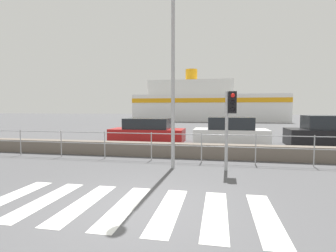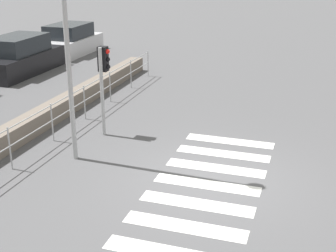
% 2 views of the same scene
% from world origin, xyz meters
% --- Properties ---
extents(ground_plane, '(160.00, 160.00, 0.00)m').
position_xyz_m(ground_plane, '(0.00, 0.00, 0.00)').
color(ground_plane, '#4C4C4F').
extents(crosswalk, '(5.85, 2.40, 0.01)m').
position_xyz_m(crosswalk, '(-0.29, 0.00, 0.00)').
color(crosswalk, silver).
rests_on(crosswalk, ground_plane).
extents(seawall, '(18.92, 0.55, 0.56)m').
position_xyz_m(seawall, '(0.00, 5.51, 0.28)').
color(seawall, '#6B6056').
rests_on(seawall, ground_plane).
extents(harbor_fence, '(17.07, 0.04, 1.08)m').
position_xyz_m(harbor_fence, '(-0.00, 4.64, 0.71)').
color(harbor_fence, '#9EA0A3').
rests_on(harbor_fence, ground_plane).
extents(traffic_light_far, '(0.34, 0.32, 2.50)m').
position_xyz_m(traffic_light_far, '(1.90, 3.50, 1.84)').
color(traffic_light_far, '#9EA0A3').
rests_on(traffic_light_far, ground_plane).
extents(parked_car_black, '(4.36, 1.86, 1.60)m').
position_xyz_m(parked_car_black, '(7.33, 10.07, 0.68)').
color(parked_car_black, black).
rests_on(parked_car_black, ground_plane).
extents(parked_car_silver, '(3.93, 1.90, 1.51)m').
position_xyz_m(parked_car_silver, '(11.67, 10.07, 0.64)').
color(parked_car_silver, '#BCBCC1').
rests_on(parked_car_silver, ground_plane).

